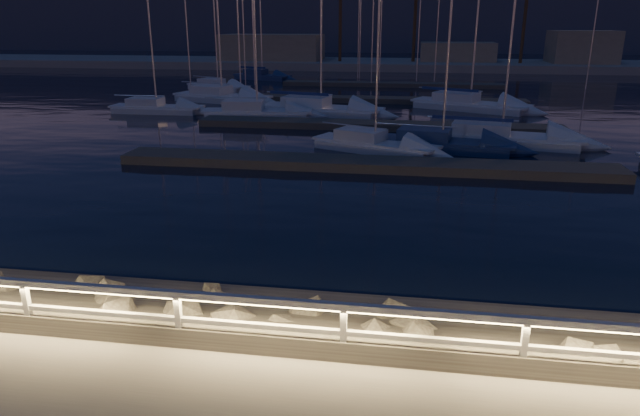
{
  "coord_description": "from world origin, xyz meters",
  "views": [
    {
      "loc": [
        1.95,
        -8.64,
        5.61
      ],
      "look_at": [
        -0.04,
        4.0,
        1.42
      ],
      "focal_mm": 32.0,
      "sensor_mm": 36.0,
      "label": 1
    }
  ],
  "objects_px": {
    "sailboat_c": "(438,142)",
    "sailboat_g": "(318,108)",
    "guard_rail": "(283,314)",
    "sailboat_n": "(217,86)",
    "sailboat_b": "(372,143)",
    "sailboat_k": "(467,104)",
    "sailboat_f": "(155,107)",
    "sailboat_m": "(261,76)",
    "sailboat_j": "(220,96)",
    "sailboat_e": "(255,112)",
    "sailboat_h": "(497,136)"
  },
  "relations": [
    {
      "from": "guard_rail",
      "to": "sailboat_f",
      "type": "bearing_deg",
      "value": 118.2
    },
    {
      "from": "sailboat_j",
      "to": "sailboat_k",
      "type": "bearing_deg",
      "value": 12.59
    },
    {
      "from": "sailboat_f",
      "to": "sailboat_m",
      "type": "distance_m",
      "value": 25.13
    },
    {
      "from": "sailboat_e",
      "to": "sailboat_f",
      "type": "xyz_separation_m",
      "value": [
        -7.76,
        1.4,
        -0.05
      ]
    },
    {
      "from": "guard_rail",
      "to": "sailboat_c",
      "type": "xyz_separation_m",
      "value": [
        3.51,
        20.46,
        -0.98
      ]
    },
    {
      "from": "sailboat_c",
      "to": "sailboat_m",
      "type": "height_order",
      "value": "sailboat_c"
    },
    {
      "from": "guard_rail",
      "to": "sailboat_n",
      "type": "xyz_separation_m",
      "value": [
        -16.34,
        44.42,
        -0.98
      ]
    },
    {
      "from": "sailboat_f",
      "to": "guard_rail",
      "type": "bearing_deg",
      "value": -61.59
    },
    {
      "from": "sailboat_b",
      "to": "sailboat_e",
      "type": "relative_size",
      "value": 0.89
    },
    {
      "from": "guard_rail",
      "to": "sailboat_g",
      "type": "distance_m",
      "value": 31.26
    },
    {
      "from": "guard_rail",
      "to": "sailboat_g",
      "type": "relative_size",
      "value": 3.0
    },
    {
      "from": "sailboat_m",
      "to": "sailboat_b",
      "type": "bearing_deg",
      "value": -50.1
    },
    {
      "from": "sailboat_b",
      "to": "sailboat_c",
      "type": "relative_size",
      "value": 0.92
    },
    {
      "from": "sailboat_b",
      "to": "sailboat_f",
      "type": "xyz_separation_m",
      "value": [
        -16.26,
        10.28,
        0.0
      ]
    },
    {
      "from": "sailboat_f",
      "to": "sailboat_h",
      "type": "relative_size",
      "value": 0.81
    },
    {
      "from": "sailboat_b",
      "to": "sailboat_j",
      "type": "xyz_separation_m",
      "value": [
        -13.53,
        16.64,
        0.07
      ]
    },
    {
      "from": "sailboat_k",
      "to": "sailboat_j",
      "type": "bearing_deg",
      "value": -159.05
    },
    {
      "from": "sailboat_n",
      "to": "sailboat_g",
      "type": "bearing_deg",
      "value": -25.4
    },
    {
      "from": "sailboat_e",
      "to": "sailboat_n",
      "type": "relative_size",
      "value": 1.12
    },
    {
      "from": "sailboat_e",
      "to": "sailboat_j",
      "type": "bearing_deg",
      "value": 116.16
    },
    {
      "from": "sailboat_b",
      "to": "sailboat_k",
      "type": "bearing_deg",
      "value": 93.03
    },
    {
      "from": "sailboat_e",
      "to": "sailboat_f",
      "type": "distance_m",
      "value": 7.88
    },
    {
      "from": "sailboat_j",
      "to": "sailboat_b",
      "type": "bearing_deg",
      "value": -34.33
    },
    {
      "from": "sailboat_b",
      "to": "sailboat_n",
      "type": "height_order",
      "value": "sailboat_n"
    },
    {
      "from": "sailboat_k",
      "to": "sailboat_m",
      "type": "height_order",
      "value": "sailboat_k"
    },
    {
      "from": "sailboat_c",
      "to": "sailboat_n",
      "type": "xyz_separation_m",
      "value": [
        -19.85,
        23.97,
        -0.0
      ]
    },
    {
      "from": "sailboat_j",
      "to": "sailboat_g",
      "type": "bearing_deg",
      "value": -14.42
    },
    {
      "from": "sailboat_h",
      "to": "sailboat_n",
      "type": "height_order",
      "value": "sailboat_h"
    },
    {
      "from": "sailboat_b",
      "to": "sailboat_k",
      "type": "distance_m",
      "value": 16.41
    },
    {
      "from": "sailboat_j",
      "to": "sailboat_n",
      "type": "relative_size",
      "value": 1.27
    },
    {
      "from": "guard_rail",
      "to": "sailboat_g",
      "type": "xyz_separation_m",
      "value": [
        -4.38,
        30.94,
        -0.93
      ]
    },
    {
      "from": "sailboat_b",
      "to": "sailboat_f",
      "type": "distance_m",
      "value": 19.24
    },
    {
      "from": "sailboat_j",
      "to": "sailboat_m",
      "type": "distance_m",
      "value": 18.79
    },
    {
      "from": "sailboat_f",
      "to": "sailboat_j",
      "type": "distance_m",
      "value": 6.92
    },
    {
      "from": "sailboat_m",
      "to": "sailboat_j",
      "type": "bearing_deg",
      "value": -68.64
    },
    {
      "from": "sailboat_f",
      "to": "sailboat_n",
      "type": "distance_m",
      "value": 14.47
    },
    {
      "from": "sailboat_f",
      "to": "sailboat_e",
      "type": "bearing_deg",
      "value": -10.01
    },
    {
      "from": "sailboat_h",
      "to": "sailboat_g",
      "type": "bearing_deg",
      "value": 153.23
    },
    {
      "from": "sailboat_b",
      "to": "sailboat_n",
      "type": "relative_size",
      "value": 1.0
    },
    {
      "from": "sailboat_c",
      "to": "sailboat_g",
      "type": "xyz_separation_m",
      "value": [
        -7.89,
        10.49,
        0.05
      ]
    },
    {
      "from": "sailboat_j",
      "to": "sailboat_k",
      "type": "relative_size",
      "value": 0.97
    },
    {
      "from": "guard_rail",
      "to": "sailboat_b",
      "type": "distance_m",
      "value": 19.71
    },
    {
      "from": "guard_rail",
      "to": "sailboat_j",
      "type": "relative_size",
      "value": 3.13
    },
    {
      "from": "sailboat_b",
      "to": "sailboat_j",
      "type": "relative_size",
      "value": 0.79
    },
    {
      "from": "sailboat_b",
      "to": "sailboat_n",
      "type": "bearing_deg",
      "value": 148.1
    },
    {
      "from": "sailboat_j",
      "to": "sailboat_m",
      "type": "relative_size",
      "value": 1.23
    },
    {
      "from": "sailboat_b",
      "to": "sailboat_m",
      "type": "distance_m",
      "value": 38.41
    },
    {
      "from": "sailboat_f",
      "to": "sailboat_h",
      "type": "bearing_deg",
      "value": -17.95
    },
    {
      "from": "sailboat_g",
      "to": "sailboat_j",
      "type": "height_order",
      "value": "sailboat_g"
    },
    {
      "from": "guard_rail",
      "to": "sailboat_n",
      "type": "height_order",
      "value": "sailboat_n"
    }
  ]
}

